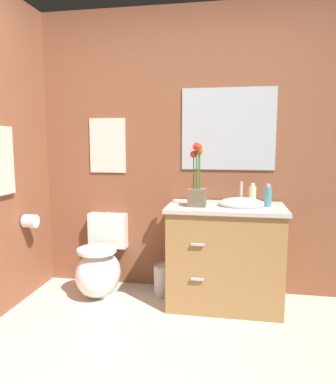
% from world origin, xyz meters
% --- Properties ---
extents(wall_back, '(4.39, 0.05, 2.50)m').
position_xyz_m(wall_back, '(0.20, 1.69, 1.25)').
color(wall_back, brown).
rests_on(wall_back, ground_plane).
extents(toilet, '(0.38, 0.59, 0.69)m').
position_xyz_m(toilet, '(-0.81, 1.39, 0.24)').
color(toilet, white).
rests_on(toilet, ground_plane).
extents(vanity_cabinet, '(0.94, 0.56, 1.01)m').
position_xyz_m(vanity_cabinet, '(0.28, 1.36, 0.43)').
color(vanity_cabinet, '#9E7242').
rests_on(vanity_cabinet, ground_plane).
extents(flower_vase, '(0.14, 0.14, 0.51)m').
position_xyz_m(flower_vase, '(0.05, 1.31, 1.01)').
color(flower_vase, brown).
rests_on(flower_vase, vanity_cabinet).
extents(soap_bottle, '(0.06, 0.06, 0.18)m').
position_xyz_m(soap_bottle, '(0.61, 1.39, 0.91)').
color(soap_bottle, teal).
rests_on(soap_bottle, vanity_cabinet).
extents(lotion_bottle, '(0.06, 0.06, 0.18)m').
position_xyz_m(lotion_bottle, '(0.49, 1.45, 0.91)').
color(lotion_bottle, beige).
rests_on(lotion_bottle, vanity_cabinet).
extents(trash_bin, '(0.18, 0.18, 0.27)m').
position_xyz_m(trash_bin, '(-0.25, 1.46, 0.14)').
color(trash_bin, '#B7B7BC').
rests_on(trash_bin, ground_plane).
extents(wall_poster, '(0.34, 0.01, 0.49)m').
position_xyz_m(wall_poster, '(-0.81, 1.66, 1.31)').
color(wall_poster, silver).
extents(wall_mirror, '(0.80, 0.01, 0.70)m').
position_xyz_m(wall_mirror, '(0.28, 1.66, 1.45)').
color(wall_mirror, '#B2BCC6').
extents(hanging_towel, '(0.03, 0.28, 0.52)m').
position_xyz_m(hanging_towel, '(-1.40, 0.93, 1.20)').
color(hanging_towel, beige).
extents(toilet_paper_roll, '(0.11, 0.11, 0.11)m').
position_xyz_m(toilet_paper_roll, '(-1.34, 1.19, 0.68)').
color(toilet_paper_roll, white).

